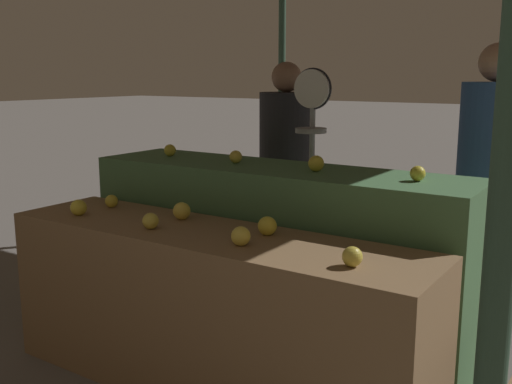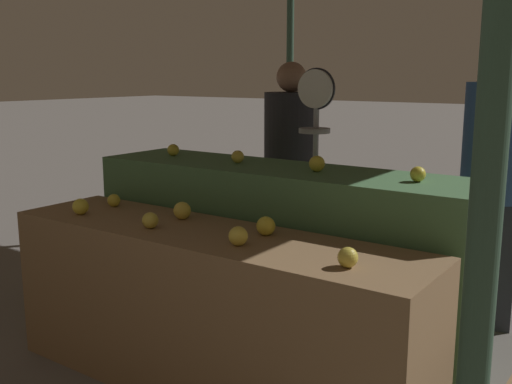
{
  "view_description": "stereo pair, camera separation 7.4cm",
  "coord_description": "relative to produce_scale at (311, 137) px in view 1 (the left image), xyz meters",
  "views": [
    {
      "loc": [
        1.69,
        -2.13,
        1.52
      ],
      "look_at": [
        0.07,
        0.3,
        0.95
      ],
      "focal_mm": 42.0,
      "sensor_mm": 36.0,
      "label": 1
    },
    {
      "loc": [
        1.76,
        -2.09,
        1.52
      ],
      "look_at": [
        0.07,
        0.3,
        0.95
      ],
      "focal_mm": 42.0,
      "sensor_mm": 36.0,
      "label": 2
    }
  ],
  "objects": [
    {
      "name": "apple_back_0",
      "position": [
        -0.65,
        -0.62,
        -0.06
      ],
      "size": [
        0.07,
        0.07,
        0.07
      ],
      "primitive_type": "sphere",
      "color": "gold",
      "rests_on": "display_counter_back"
    },
    {
      "name": "produce_scale",
      "position": [
        0.0,
        0.0,
        0.0
      ],
      "size": [
        0.26,
        0.2,
        1.56
      ],
      "color": "#99999E",
      "rests_on": "ground_plane"
    },
    {
      "name": "person_customer_left",
      "position": [
        1.03,
        0.34,
        -0.15
      ],
      "size": [
        0.48,
        0.48,
        1.7
      ],
      "rotation": [
        0.0,
        0.0,
        3.41
      ],
      "color": "#2D2D38",
      "rests_on": "ground_plane"
    },
    {
      "name": "apple_front_5",
      "position": [
        -0.14,
        -1.11,
        -0.29
      ],
      "size": [
        0.09,
        0.09,
        0.09
      ],
      "primitive_type": "sphere",
      "color": "yellow",
      "rests_on": "display_counter_front"
    },
    {
      "name": "apple_front_6",
      "position": [
        0.39,
        -1.12,
        -0.29
      ],
      "size": [
        0.09,
        0.09,
        0.09
      ],
      "primitive_type": "sphere",
      "color": "gold",
      "rests_on": "display_counter_front"
    },
    {
      "name": "apple_back_1",
      "position": [
        -0.14,
        -0.63,
        -0.06
      ],
      "size": [
        0.07,
        0.07,
        0.07
      ],
      "primitive_type": "sphere",
      "color": "yellow",
      "rests_on": "display_counter_back"
    },
    {
      "name": "display_counter_back",
      "position": [
        0.13,
        -0.63,
        -0.61
      ],
      "size": [
        2.2,
        0.55,
        1.03
      ],
      "primitive_type": "cube",
      "color": "#4C7A4C",
      "rests_on": "ground_plane"
    },
    {
      "name": "apple_front_0",
      "position": [
        -0.64,
        -1.34,
        -0.29
      ],
      "size": [
        0.09,
        0.09,
        0.09
      ],
      "primitive_type": "sphere",
      "color": "gold",
      "rests_on": "display_counter_front"
    },
    {
      "name": "apple_front_2",
      "position": [
        0.39,
        -1.33,
        -0.29
      ],
      "size": [
        0.09,
        0.09,
        0.09
      ],
      "primitive_type": "sphere",
      "color": "yellow",
      "rests_on": "display_counter_front"
    },
    {
      "name": "apple_front_4",
      "position": [
        -0.65,
        -1.11,
        -0.29
      ],
      "size": [
        0.07,
        0.07,
        0.07
      ],
      "primitive_type": "sphere",
      "color": "gold",
      "rests_on": "display_counter_front"
    },
    {
      "name": "apple_front_1",
      "position": [
        -0.14,
        -1.34,
        -0.29
      ],
      "size": [
        0.08,
        0.08,
        0.08
      ],
      "primitive_type": "sphere",
      "color": "gold",
      "rests_on": "display_counter_front"
    },
    {
      "name": "display_counter_front",
      "position": [
        0.13,
        -1.23,
        -0.73
      ],
      "size": [
        2.2,
        0.55,
        0.8
      ],
      "primitive_type": "cube",
      "color": "olive",
      "rests_on": "ground_plane"
    },
    {
      "name": "apple_back_2",
      "position": [
        0.38,
        -0.64,
        -0.06
      ],
      "size": [
        0.08,
        0.08,
        0.08
      ],
      "primitive_type": "sphere",
      "color": "gold",
      "rests_on": "display_counter_back"
    },
    {
      "name": "apple_front_3",
      "position": [
        0.91,
        -1.33,
        -0.29
      ],
      "size": [
        0.08,
        0.08,
        0.08
      ],
      "primitive_type": "sphere",
      "color": "gold",
      "rests_on": "display_counter_front"
    },
    {
      "name": "apple_back_3",
      "position": [
        0.91,
        -0.63,
        -0.06
      ],
      "size": [
        0.07,
        0.07,
        0.07
      ],
      "primitive_type": "sphere",
      "color": "gold",
      "rests_on": "display_counter_back"
    },
    {
      "name": "person_vendor_at_scale",
      "position": [
        -0.37,
        0.31,
        -0.21
      ],
      "size": [
        0.49,
        0.49,
        1.61
      ],
      "rotation": [
        0.0,
        0.0,
        2.79
      ],
      "color": "#2D2D38",
      "rests_on": "ground_plane"
    }
  ]
}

